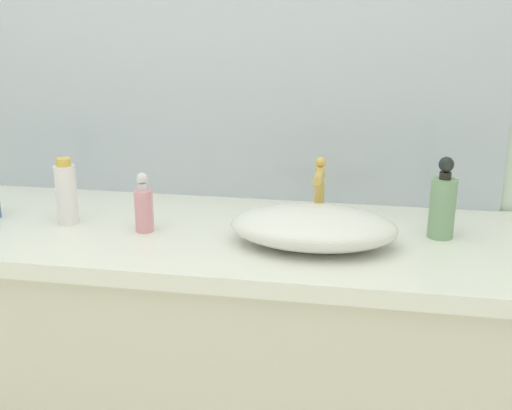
{
  "coord_description": "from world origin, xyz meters",
  "views": [
    {
      "loc": [
        0.45,
        -1.1,
        1.4
      ],
      "look_at": [
        0.18,
        0.37,
        0.92
      ],
      "focal_mm": 44.13,
      "sensor_mm": 36.0,
      "label": 1
    }
  ],
  "objects_px": {
    "perfume_bottle": "(66,193)",
    "spray_can": "(443,204)",
    "sink_basin": "(313,227)",
    "lotion_bottle": "(144,207)"
  },
  "relations": [
    {
      "from": "spray_can",
      "to": "sink_basin",
      "type": "bearing_deg",
      "value": -160.67
    },
    {
      "from": "lotion_bottle",
      "to": "perfume_bottle",
      "type": "bearing_deg",
      "value": 174.07
    },
    {
      "from": "lotion_bottle",
      "to": "spray_can",
      "type": "xyz_separation_m",
      "value": [
        0.75,
        0.09,
        0.02
      ]
    },
    {
      "from": "lotion_bottle",
      "to": "perfume_bottle",
      "type": "relative_size",
      "value": 0.87
    },
    {
      "from": "sink_basin",
      "to": "lotion_bottle",
      "type": "xyz_separation_m",
      "value": [
        -0.44,
        0.02,
        0.02
      ]
    },
    {
      "from": "lotion_bottle",
      "to": "spray_can",
      "type": "distance_m",
      "value": 0.75
    },
    {
      "from": "perfume_bottle",
      "to": "spray_can",
      "type": "xyz_separation_m",
      "value": [
        0.97,
        0.07,
        0.0
      ]
    },
    {
      "from": "sink_basin",
      "to": "perfume_bottle",
      "type": "xyz_separation_m",
      "value": [
        -0.66,
        0.04,
        0.04
      ]
    },
    {
      "from": "sink_basin",
      "to": "lotion_bottle",
      "type": "bearing_deg",
      "value": 177.46
    },
    {
      "from": "perfume_bottle",
      "to": "spray_can",
      "type": "bearing_deg",
      "value": 3.92
    }
  ]
}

